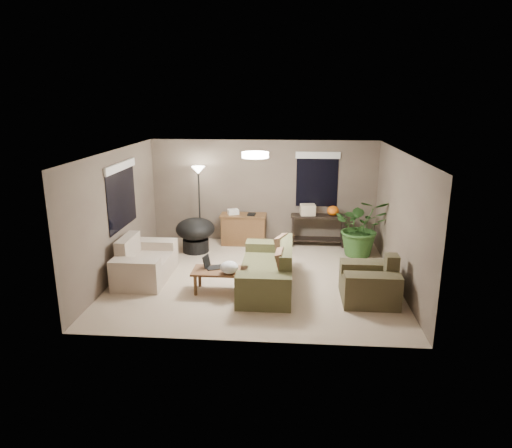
# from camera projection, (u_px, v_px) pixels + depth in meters

# --- Properties ---
(room_shell) EXTENTS (5.50, 5.50, 5.50)m
(room_shell) POSITION_uv_depth(u_px,v_px,m) (255.00, 217.00, 8.80)
(room_shell) COLOR #C3AC91
(room_shell) RESTS_ON ground
(main_sofa) EXTENTS (0.95, 2.20, 0.85)m
(main_sofa) POSITION_uv_depth(u_px,v_px,m) (269.00, 272.00, 8.60)
(main_sofa) COLOR #47472B
(main_sofa) RESTS_ON ground
(throw_pillows) EXTENTS (0.38, 1.38, 0.47)m
(throw_pillows) POSITION_uv_depth(u_px,v_px,m) (283.00, 254.00, 8.49)
(throw_pillows) COLOR #8C7251
(throw_pillows) RESTS_ON main_sofa
(loveseat) EXTENTS (0.90, 1.60, 0.85)m
(loveseat) POSITION_uv_depth(u_px,v_px,m) (144.00, 264.00, 9.02)
(loveseat) COLOR beige
(loveseat) RESTS_ON ground
(armchair) EXTENTS (0.95, 1.00, 0.85)m
(armchair) POSITION_uv_depth(u_px,v_px,m) (370.00, 284.00, 8.03)
(armchair) COLOR #4D462E
(armchair) RESTS_ON ground
(coffee_table) EXTENTS (1.00, 0.55, 0.42)m
(coffee_table) POSITION_uv_depth(u_px,v_px,m) (220.00, 273.00, 8.37)
(coffee_table) COLOR brown
(coffee_table) RESTS_ON ground
(laptop) EXTENTS (0.42, 0.35, 0.24)m
(laptop) POSITION_uv_depth(u_px,v_px,m) (212.00, 265.00, 8.45)
(laptop) COLOR black
(laptop) RESTS_ON coffee_table
(plastic_bag) EXTENTS (0.39, 0.37, 0.23)m
(plastic_bag) POSITION_uv_depth(u_px,v_px,m) (229.00, 267.00, 8.16)
(plastic_bag) COLOR white
(plastic_bag) RESTS_ON coffee_table
(desk) EXTENTS (1.10, 0.50, 0.75)m
(desk) POSITION_uv_depth(u_px,v_px,m) (244.00, 229.00, 11.10)
(desk) COLOR brown
(desk) RESTS_ON ground
(desk_papers) EXTENTS (0.70, 0.31, 0.12)m
(desk_papers) POSITION_uv_depth(u_px,v_px,m) (237.00, 212.00, 10.99)
(desk_papers) COLOR silver
(desk_papers) RESTS_ON desk
(console_table) EXTENTS (1.30, 0.40, 0.75)m
(console_table) POSITION_uv_depth(u_px,v_px,m) (318.00, 228.00, 11.01)
(console_table) COLOR black
(console_table) RESTS_ON ground
(pumpkin) EXTENTS (0.32, 0.32, 0.24)m
(pumpkin) POSITION_uv_depth(u_px,v_px,m) (333.00, 211.00, 10.87)
(pumpkin) COLOR orange
(pumpkin) RESTS_ON console_table
(cardboard_box) EXTENTS (0.38, 0.30, 0.26)m
(cardboard_box) POSITION_uv_depth(u_px,v_px,m) (308.00, 210.00, 10.91)
(cardboard_box) COLOR beige
(cardboard_box) RESTS_ON console_table
(papasan_chair) EXTENTS (1.06, 1.06, 0.80)m
(papasan_chair) POSITION_uv_depth(u_px,v_px,m) (195.00, 232.00, 10.53)
(papasan_chair) COLOR black
(papasan_chair) RESTS_ON ground
(floor_lamp) EXTENTS (0.32, 0.32, 1.91)m
(floor_lamp) POSITION_uv_depth(u_px,v_px,m) (199.00, 180.00, 10.80)
(floor_lamp) COLOR black
(floor_lamp) RESTS_ON ground
(ceiling_fixture) EXTENTS (0.50, 0.50, 0.10)m
(ceiling_fixture) POSITION_uv_depth(u_px,v_px,m) (255.00, 155.00, 8.48)
(ceiling_fixture) COLOR white
(ceiling_fixture) RESTS_ON room_shell
(houseplant) EXTENTS (1.21, 1.34, 1.04)m
(houseplant) POSITION_uv_depth(u_px,v_px,m) (361.00, 233.00, 10.27)
(houseplant) COLOR #2D5923
(houseplant) RESTS_ON ground
(cat_scratching_post) EXTENTS (0.32, 0.32, 0.50)m
(cat_scratching_post) POSITION_uv_depth(u_px,v_px,m) (376.00, 275.00, 8.69)
(cat_scratching_post) COLOR tan
(cat_scratching_post) RESTS_ON ground
(window_left) EXTENTS (0.05, 1.56, 1.33)m
(window_left) POSITION_uv_depth(u_px,v_px,m) (121.00, 185.00, 9.15)
(window_left) COLOR black
(window_left) RESTS_ON room_shell
(window_back) EXTENTS (1.06, 0.05, 1.33)m
(window_back) POSITION_uv_depth(u_px,v_px,m) (317.00, 170.00, 10.94)
(window_back) COLOR black
(window_back) RESTS_ON room_shell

